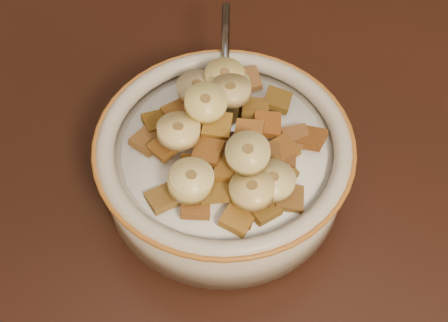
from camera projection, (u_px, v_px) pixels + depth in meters
The scene contains 46 objects.
cereal_bowl at pixel (224, 167), 0.48m from camera, with size 0.19×0.19×0.04m, color beige.
milk at pixel (224, 150), 0.47m from camera, with size 0.15×0.15×0.00m, color white.
spoon at pixel (224, 115), 0.48m from camera, with size 0.03×0.04×0.01m, color gray.
cereal_square_0 at pixel (282, 150), 0.46m from camera, with size 0.02×0.02×0.01m, color #8F5718.
cereal_square_1 at pixel (157, 122), 0.48m from camera, with size 0.02×0.02×0.01m, color brown.
cereal_square_2 at pixel (199, 90), 0.49m from camera, with size 0.02×0.02×0.01m, color brown.
cereal_square_3 at pixel (256, 108), 0.48m from camera, with size 0.02×0.02×0.01m, color olive.
cereal_square_4 at pixel (215, 190), 0.43m from camera, with size 0.02×0.02×0.01m, color olive.
cereal_square_5 at pixel (268, 190), 0.43m from camera, with size 0.02×0.02×0.01m, color brown.
cereal_square_6 at pixel (147, 141), 0.46m from camera, with size 0.02×0.02×0.01m, color brown.
cereal_square_7 at pixel (282, 156), 0.45m from camera, with size 0.02×0.02×0.01m, color brown.
cereal_square_8 at pixel (250, 158), 0.44m from camera, with size 0.02×0.02×0.01m, color #955223.
cereal_square_9 at pixel (237, 219), 0.42m from camera, with size 0.02×0.02×0.01m, color #8D5D21.
cereal_square_10 at pixel (296, 138), 0.47m from camera, with size 0.02×0.02×0.01m, color brown.
cereal_square_11 at pixel (226, 95), 0.49m from camera, with size 0.02×0.02×0.01m, color brown.
cereal_square_12 at pixel (195, 112), 0.47m from camera, with size 0.02×0.02×0.01m, color brown.
cereal_square_13 at pixel (289, 198), 0.44m from camera, with size 0.02×0.02×0.01m, color brown.
cereal_square_14 at pixel (217, 125), 0.45m from camera, with size 0.02×0.02×0.01m, color #906121.
cereal_square_15 at pixel (311, 138), 0.46m from camera, with size 0.02×0.02×0.01m, color brown.
cereal_square_16 at pixel (216, 91), 0.49m from camera, with size 0.02×0.02×0.01m, color olive.
cereal_square_17 at pixel (242, 212), 0.43m from camera, with size 0.02×0.02×0.01m, color brown.
cereal_square_18 at pixel (162, 199), 0.44m from camera, with size 0.02×0.02×0.01m, color brown.
cereal_square_19 at pixel (263, 208), 0.43m from camera, with size 0.02×0.02×0.01m, color brown.
cereal_square_20 at pixel (165, 146), 0.45m from camera, with size 0.02×0.02×0.01m, color brown.
cereal_square_21 at pixel (194, 168), 0.44m from camera, with size 0.02×0.02×0.01m, color brown.
cereal_square_22 at pixel (201, 118), 0.46m from camera, with size 0.02×0.02×0.01m, color brown.
cereal_square_23 at pixel (195, 206), 0.43m from camera, with size 0.02×0.02×0.01m, color brown.
cereal_square_24 at pixel (247, 80), 0.50m from camera, with size 0.02×0.02×0.01m, color brown.
cereal_square_25 at pixel (249, 133), 0.45m from camera, with size 0.02×0.02×0.01m, color brown.
cereal_square_26 at pixel (208, 152), 0.44m from camera, with size 0.02×0.02×0.01m, color brown.
cereal_square_27 at pixel (177, 112), 0.48m from camera, with size 0.02×0.02×0.01m, color #9B5F1F.
cereal_square_28 at pixel (280, 170), 0.45m from camera, with size 0.02×0.02×0.01m, color brown.
cereal_square_29 at pixel (229, 169), 0.44m from camera, with size 0.02×0.02×0.01m, color brown.
cereal_square_30 at pixel (278, 100), 0.48m from camera, with size 0.02×0.02×0.01m, color brown.
cereal_square_31 at pixel (267, 124), 0.46m from camera, with size 0.02×0.02×0.01m, color brown.
banana_slice_0 at pixel (197, 87), 0.48m from camera, with size 0.03×0.03×0.01m, color #CAB481.
banana_slice_1 at pixel (229, 84), 0.47m from camera, with size 0.03×0.03×0.01m, color #F0E59C.
banana_slice_2 at pixel (225, 76), 0.48m from camera, with size 0.03×0.03×0.01m, color #F3DE7F.
banana_slice_3 at pixel (190, 183), 0.43m from camera, with size 0.03×0.03×0.01m, color #C7BD6D.
banana_slice_4 at pixel (231, 90), 0.47m from camera, with size 0.03×0.03×0.01m, color tan.
banana_slice_5 at pixel (206, 103), 0.45m from camera, with size 0.03×0.03×0.01m, color #E8DA74.
banana_slice_6 at pixel (192, 179), 0.43m from camera, with size 0.03×0.03×0.01m, color #FFE8A4.
banana_slice_7 at pixel (252, 189), 0.42m from camera, with size 0.03×0.03×0.01m, color #E2C97A.
banana_slice_8 at pixel (248, 153), 0.43m from camera, with size 0.03×0.03×0.01m, color #CEBA83.
banana_slice_9 at pixel (273, 180), 0.43m from camera, with size 0.03×0.03×0.01m, color #E8DD8C.
banana_slice_10 at pixel (179, 131), 0.44m from camera, with size 0.03×0.03×0.01m, color #FFDD8E.
Camera 1 is at (-0.11, -0.23, 1.17)m, focal length 50.00 mm.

